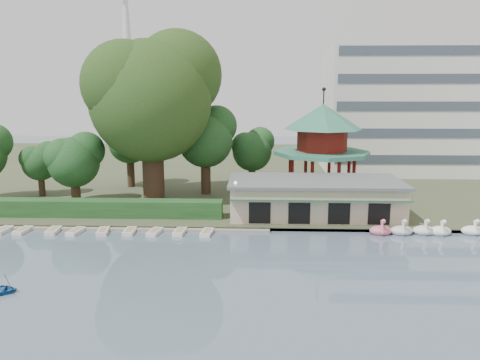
{
  "coord_description": "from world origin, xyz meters",
  "views": [
    {
      "loc": [
        3.69,
        -27.88,
        14.07
      ],
      "look_at": [
        2.0,
        18.0,
        5.0
      ],
      "focal_mm": 35.0,
      "sensor_mm": 36.0,
      "label": 1
    }
  ],
  "objects_px": {
    "dock": "(102,228)",
    "pavilion": "(322,140)",
    "big_tree": "(153,92)",
    "boathouse": "(315,197)"
  },
  "relations": [
    {
      "from": "dock",
      "to": "pavilion",
      "type": "bearing_deg",
      "value": 31.66
    },
    {
      "from": "pavilion",
      "to": "big_tree",
      "type": "height_order",
      "value": "big_tree"
    },
    {
      "from": "boathouse",
      "to": "big_tree",
      "type": "relative_size",
      "value": 0.9
    },
    {
      "from": "dock",
      "to": "big_tree",
      "type": "relative_size",
      "value": 1.64
    },
    {
      "from": "dock",
      "to": "big_tree",
      "type": "bearing_deg",
      "value": 73.84
    },
    {
      "from": "dock",
      "to": "big_tree",
      "type": "xyz_separation_m",
      "value": [
        3.2,
        11.04,
        13.42
      ]
    },
    {
      "from": "boathouse",
      "to": "big_tree",
      "type": "xyz_separation_m",
      "value": [
        -18.8,
        6.26,
        11.17
      ]
    },
    {
      "from": "dock",
      "to": "boathouse",
      "type": "distance_m",
      "value": 22.62
    },
    {
      "from": "boathouse",
      "to": "dock",
      "type": "bearing_deg",
      "value": -167.76
    },
    {
      "from": "dock",
      "to": "pavilion",
      "type": "height_order",
      "value": "pavilion"
    }
  ]
}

